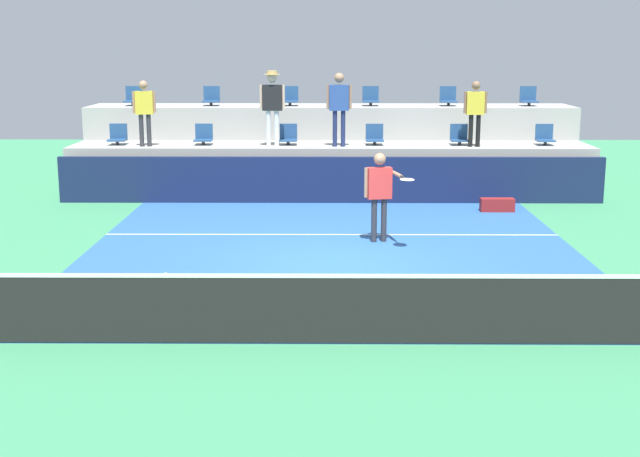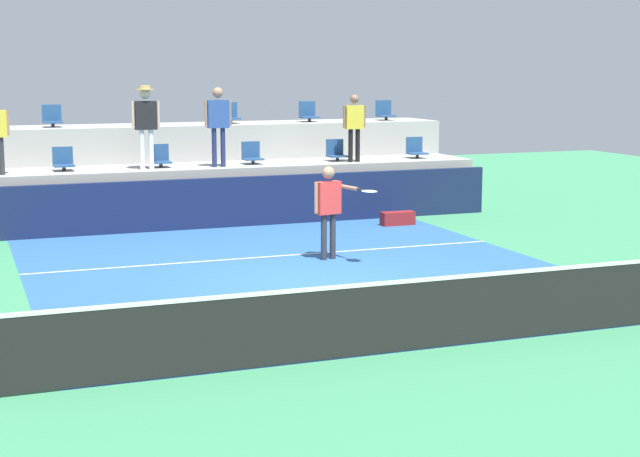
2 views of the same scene
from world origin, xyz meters
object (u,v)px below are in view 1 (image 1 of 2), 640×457
(tennis_ball, at_px, (166,275))
(stadium_chair_lower_left, at_px, (204,136))
(stadium_chair_upper_far_right, at_px, (529,98))
(spectator_leaning_on_rail, at_px, (475,108))
(stadium_chair_lower_mid_left, at_px, (288,136))
(stadium_chair_lower_mid_right, at_px, (375,136))
(stadium_chair_lower_right, at_px, (459,136))
(stadium_chair_upper_left, at_px, (211,98))
(tennis_player, at_px, (380,188))
(spectator_in_white, at_px, (144,107))
(equipment_bag, at_px, (497,205))
(stadium_chair_upper_far_left, at_px, (133,98))
(spectator_with_hat, at_px, (272,100))
(stadium_chair_lower_far_left, at_px, (118,136))
(stadium_chair_upper_mid_left, at_px, (290,98))
(stadium_chair_upper_right, at_px, (448,98))
(stadium_chair_lower_far_right, at_px, (545,136))
(spectator_in_grey, at_px, (339,102))
(stadium_chair_upper_mid_right, at_px, (371,98))

(tennis_ball, bearing_deg, stadium_chair_lower_left, 95.04)
(stadium_chair_upper_far_right, relative_size, spectator_leaning_on_rail, 0.33)
(stadium_chair_lower_mid_left, relative_size, stadium_chair_lower_mid_right, 1.00)
(stadium_chair_lower_right, relative_size, spectator_leaning_on_rail, 0.33)
(stadium_chair_upper_left, height_order, tennis_player, stadium_chair_upper_left)
(spectator_in_white, xyz_separation_m, equipment_bag, (8.34, -1.94, -2.06))
(tennis_player, bearing_deg, stadium_chair_upper_far_left, 130.66)
(stadium_chair_lower_mid_right, bearing_deg, spectator_with_hat, -171.37)
(stadium_chair_lower_far_left, relative_size, spectator_with_hat, 0.28)
(stadium_chair_lower_far_left, height_order, equipment_bag, stadium_chair_lower_far_left)
(stadium_chair_lower_left, height_order, tennis_ball, stadium_chair_lower_left)
(stadium_chair_lower_right, xyz_separation_m, stadium_chair_upper_far_right, (2.10, 1.80, 0.85))
(stadium_chair_upper_left, height_order, stadium_chair_upper_mid_left, same)
(spectator_in_white, bearing_deg, stadium_chair_lower_left, 15.54)
(stadium_chair_upper_right, bearing_deg, stadium_chair_lower_right, -88.29)
(spectator_in_white, bearing_deg, stadium_chair_lower_far_left, 153.74)
(stadium_chair_upper_mid_left, bearing_deg, spectator_leaning_on_rail, -25.32)
(stadium_chair_upper_left, distance_m, stadium_chair_upper_right, 6.38)
(stadium_chair_lower_right, bearing_deg, stadium_chair_lower_far_right, 0.00)
(stadium_chair_upper_far_right, height_order, spectator_in_grey, spectator_in_grey)
(stadium_chair_lower_left, xyz_separation_m, tennis_ball, (0.91, -10.26, -0.83))
(stadium_chair_lower_right, relative_size, stadium_chair_upper_left, 1.00)
(stadium_chair_lower_right, distance_m, tennis_ball, 11.67)
(stadium_chair_upper_far_right, xyz_separation_m, spectator_leaning_on_rail, (-1.79, -2.18, -0.11))
(stadium_chair_lower_mid_left, relative_size, spectator_leaning_on_rail, 0.33)
(stadium_chair_lower_right, distance_m, spectator_in_white, 7.83)
(stadium_chair_lower_mid_right, relative_size, stadium_chair_upper_mid_right, 1.00)
(stadium_chair_upper_mid_right, bearing_deg, spectator_in_white, -158.87)
(spectator_in_grey, distance_m, tennis_ball, 10.33)
(stadium_chair_lower_mid_left, distance_m, stadium_chair_lower_mid_right, 2.16)
(spectator_leaning_on_rail, bearing_deg, stadium_chair_lower_right, 128.84)
(stadium_chair_upper_right, bearing_deg, spectator_in_grey, -143.61)
(stadium_chair_lower_mid_right, bearing_deg, tennis_ball, -108.25)
(tennis_player, xyz_separation_m, spectator_in_grey, (-0.72, 5.08, 1.29))
(spectator_in_white, distance_m, equipment_bag, 8.81)
(stadium_chair_lower_mid_right, distance_m, spectator_with_hat, 2.72)
(stadium_chair_lower_far_right, height_order, stadium_chair_upper_mid_left, stadium_chair_upper_mid_left)
(spectator_in_white, bearing_deg, spectator_in_grey, 0.00)
(stadium_chair_upper_far_left, bearing_deg, spectator_leaning_on_rail, -13.87)
(stadium_chair_lower_right, distance_m, stadium_chair_upper_mid_left, 4.74)
(stadium_chair_lower_far_left, distance_m, tennis_player, 8.32)
(stadium_chair_upper_mid_left, distance_m, spectator_in_white, 4.11)
(stadium_chair_upper_far_right, bearing_deg, equipment_bag, -110.55)
(stadium_chair_upper_left, distance_m, equipment_bag, 8.40)
(stadium_chair_lower_far_left, bearing_deg, stadium_chair_upper_far_left, 88.99)
(stadium_chair_lower_mid_left, relative_size, stadium_chair_upper_far_left, 1.00)
(stadium_chair_lower_mid_right, xyz_separation_m, stadium_chair_upper_right, (2.06, 1.80, 0.85))
(stadium_chair_lower_right, bearing_deg, stadium_chair_lower_far_left, 180.00)
(spectator_in_white, bearing_deg, stadium_chair_upper_right, 15.77)
(stadium_chair_upper_far_right, bearing_deg, stadium_chair_lower_far_right, -88.86)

